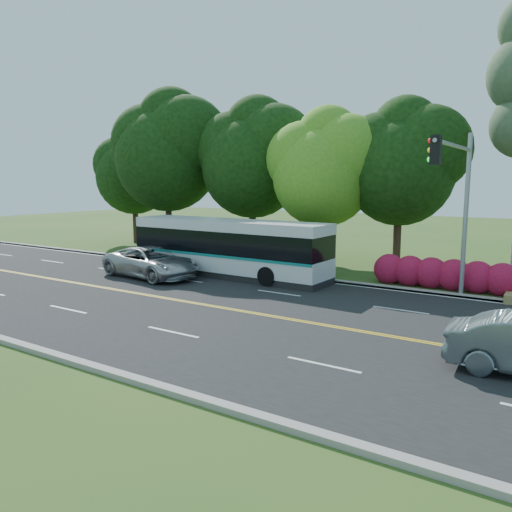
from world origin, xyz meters
The scene contains 11 objects.
ground centered at (0.00, 0.00, 0.00)m, with size 120.00×120.00×0.00m, color #2B501A.
road centered at (0.00, 0.00, 0.01)m, with size 60.00×14.00×0.02m, color black.
curb_north centered at (0.00, 7.15, 0.07)m, with size 60.00×0.30×0.15m, color gray.
curb_south centered at (0.00, -7.15, 0.07)m, with size 60.00×0.30×0.15m, color gray.
grass_verge centered at (0.00, 9.00, 0.05)m, with size 60.00×4.00×0.10m, color #2B501A.
lane_markings centered at (-0.09, 0.00, 0.02)m, with size 57.60×13.82×0.00m.
tree_row centered at (-5.15, 12.13, 6.73)m, with size 44.70×9.10×13.84m.
bougainvillea_hedge centered at (7.18, 8.15, 0.72)m, with size 9.50×2.25×1.50m.
traffic_signal centered at (6.49, 5.40, 4.67)m, with size 0.42×6.10×7.00m.
transit_bus centered at (-4.93, 5.71, 1.49)m, with size 11.41×2.73×2.97m.
suv centered at (-8.03, 3.15, 0.81)m, with size 2.61×5.66×1.57m, color #AEB1B3.
Camera 1 is at (10.55, -15.47, 4.99)m, focal length 35.00 mm.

